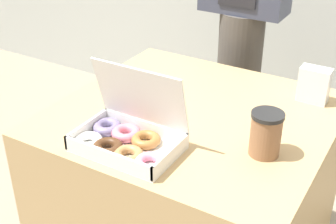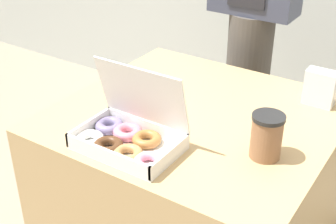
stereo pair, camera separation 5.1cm
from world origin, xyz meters
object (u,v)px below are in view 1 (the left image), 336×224
Objects in this scene: coffee_cup at (266,134)px; person_customer at (244,1)px; napkin_holder at (314,85)px; donut_box at (126,137)px.

coffee_cup is 0.90m from person_customer.
coffee_cup is at bearing -94.04° from napkin_holder.
person_customer is at bearing 92.39° from donut_box.
donut_box is 0.99m from person_customer.
napkin_holder is (0.39, 0.58, 0.03)m from donut_box.
napkin_holder is at bearing -42.04° from person_customer.
person_customer reaches higher than donut_box.
donut_box is 0.41m from coffee_cup.
donut_box is at bearing -87.61° from person_customer.
coffee_cup is at bearing -62.93° from person_customer.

